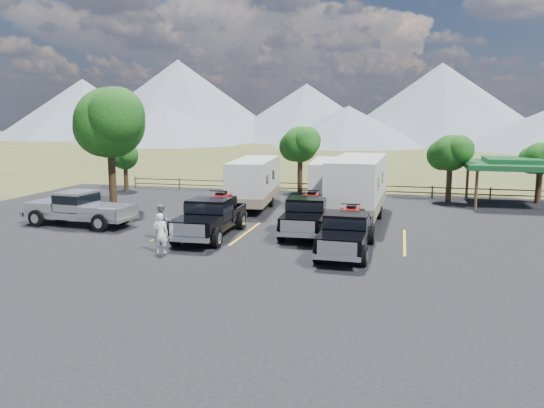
% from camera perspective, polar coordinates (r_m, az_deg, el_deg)
% --- Properties ---
extents(ground, '(320.00, 320.00, 0.00)m').
position_cam_1_polar(ground, '(23.28, -0.91, -5.60)').
color(ground, '#444A1F').
rests_on(ground, ground).
extents(asphalt_lot, '(44.00, 34.00, 0.04)m').
position_cam_1_polar(asphalt_lot, '(26.10, 0.76, -3.90)').
color(asphalt_lot, black).
rests_on(asphalt_lot, ground).
extents(stall_lines, '(12.12, 5.50, 0.01)m').
position_cam_1_polar(stall_lines, '(27.04, 1.24, -3.37)').
color(stall_lines, yellow).
rests_on(stall_lines, asphalt_lot).
extents(tree_big_nw, '(5.54, 5.18, 7.84)m').
position_cam_1_polar(tree_big_nw, '(35.77, -17.11, 8.33)').
color(tree_big_nw, black).
rests_on(tree_big_nw, ground).
extents(tree_ne_a, '(3.11, 2.92, 4.76)m').
position_cam_1_polar(tree_ne_a, '(38.98, 18.61, 5.20)').
color(tree_ne_a, black).
rests_on(tree_ne_a, ground).
extents(tree_ne_b, '(2.77, 2.59, 4.27)m').
position_cam_1_polar(tree_ne_b, '(40.93, 26.89, 4.36)').
color(tree_ne_b, black).
rests_on(tree_ne_b, ground).
extents(tree_north, '(3.46, 3.24, 5.25)m').
position_cam_1_polar(tree_north, '(41.54, 3.02, 6.40)').
color(tree_north, black).
rests_on(tree_north, ground).
extents(tree_nw_small, '(2.59, 2.43, 3.85)m').
position_cam_1_polar(tree_nw_small, '(44.54, -15.55, 4.92)').
color(tree_nw_small, black).
rests_on(tree_nw_small, ground).
extents(rail_fence, '(36.12, 0.12, 1.00)m').
position_cam_1_polar(rail_fence, '(40.78, 8.42, 1.70)').
color(rail_fence, brown).
rests_on(rail_fence, ground).
extents(pavilion, '(6.20, 6.20, 3.22)m').
position_cam_1_polar(pavilion, '(39.56, 24.39, 3.90)').
color(pavilion, brown).
rests_on(pavilion, ground).
extents(mountain_range, '(209.00, 71.00, 20.00)m').
position_cam_1_polar(mountain_range, '(128.42, 7.90, 10.20)').
color(mountain_range, slate).
rests_on(mountain_range, ground).
extents(rig_left, '(2.42, 6.55, 2.17)m').
position_cam_1_polar(rig_left, '(26.76, -6.59, -1.29)').
color(rig_left, black).
rests_on(rig_left, asphalt_lot).
extents(rig_center, '(2.35, 6.30, 2.08)m').
position_cam_1_polar(rig_center, '(27.51, 3.81, -1.04)').
color(rig_center, black).
rests_on(rig_center, asphalt_lot).
extents(rig_right, '(2.25, 6.09, 2.02)m').
position_cam_1_polar(rig_right, '(23.71, 8.05, -2.90)').
color(rig_right, black).
rests_on(rig_right, asphalt_lot).
extents(trailer_left, '(3.04, 9.23, 3.19)m').
position_cam_1_polar(trailer_left, '(34.93, -1.95, 2.33)').
color(trailer_left, silver).
rests_on(trailer_left, asphalt_lot).
extents(trailer_center, '(2.75, 8.74, 3.03)m').
position_cam_1_polar(trailer_center, '(36.42, 6.15, 2.43)').
color(trailer_center, silver).
rests_on(trailer_center, asphalt_lot).
extents(trailer_right, '(3.01, 10.43, 3.62)m').
position_cam_1_polar(trailer_right, '(31.37, 9.21, 1.81)').
color(trailer_right, silver).
rests_on(trailer_right, asphalt_lot).
extents(pickup_silver, '(6.54, 2.69, 1.92)m').
position_cam_1_polar(pickup_silver, '(31.07, -20.00, -0.39)').
color(pickup_silver, '#9799A0').
rests_on(pickup_silver, asphalt_lot).
extents(person_a, '(0.71, 0.52, 1.81)m').
position_cam_1_polar(person_a, '(23.85, -11.90, -3.10)').
color(person_a, white).
rests_on(person_a, asphalt_lot).
extents(person_b, '(1.08, 0.99, 1.79)m').
position_cam_1_polar(person_b, '(26.29, -11.73, -1.95)').
color(person_b, slate).
rests_on(person_b, asphalt_lot).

